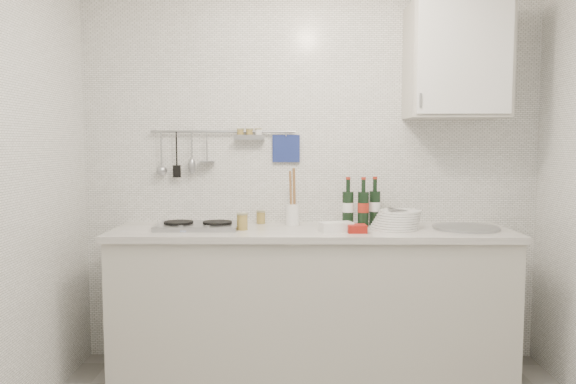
# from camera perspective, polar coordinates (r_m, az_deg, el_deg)

# --- Properties ---
(back_wall) EXTENTS (3.00, 0.02, 2.50)m
(back_wall) POSITION_cam_1_polar(r_m,az_deg,el_deg) (3.73, 2.27, 1.98)
(back_wall) COLOR silver
(back_wall) RESTS_ON floor
(counter) EXTENTS (2.44, 0.64, 0.96)m
(counter) POSITION_cam_1_polar(r_m,az_deg,el_deg) (3.57, 2.47, -11.47)
(counter) COLOR #B2AEA4
(counter) RESTS_ON floor
(wall_rail) EXTENTS (0.98, 0.09, 0.34)m
(wall_rail) POSITION_cam_1_polar(r_m,az_deg,el_deg) (3.72, -6.95, 4.65)
(wall_rail) COLOR #93969B
(wall_rail) RESTS_ON back_wall
(wall_cabinet) EXTENTS (0.60, 0.38, 0.70)m
(wall_cabinet) POSITION_cam_1_polar(r_m,az_deg,el_deg) (3.72, 16.76, 12.58)
(wall_cabinet) COLOR #B2AEA4
(wall_cabinet) RESTS_ON back_wall
(plate_stack_hob) EXTENTS (0.27, 0.27, 0.02)m
(plate_stack_hob) POSITION_cam_1_polar(r_m,az_deg,el_deg) (3.49, -10.14, -3.52)
(plate_stack_hob) COLOR #4B60AB
(plate_stack_hob) RESTS_ON counter
(plate_stack_sink) EXTENTS (0.32, 0.31, 0.12)m
(plate_stack_sink) POSITION_cam_1_polar(r_m,az_deg,el_deg) (3.52, 10.99, -2.79)
(plate_stack_sink) COLOR white
(plate_stack_sink) RESTS_ON counter
(wine_bottles) EXTENTS (0.25, 0.13, 0.31)m
(wine_bottles) POSITION_cam_1_polar(r_m,az_deg,el_deg) (3.59, 7.53, -0.98)
(wine_bottles) COLOR black
(wine_bottles) RESTS_ON counter
(butter_dish) EXTENTS (0.21, 0.15, 0.06)m
(butter_dish) POSITION_cam_1_polar(r_m,az_deg,el_deg) (3.35, 4.91, -3.55)
(butter_dish) COLOR white
(butter_dish) RESTS_ON counter
(strawberry_punnet) EXTENTS (0.11, 0.11, 0.05)m
(strawberry_punnet) POSITION_cam_1_polar(r_m,az_deg,el_deg) (3.34, 7.01, -3.71)
(strawberry_punnet) COLOR #A61212
(strawberry_punnet) RESTS_ON counter
(utensil_crock) EXTENTS (0.09, 0.09, 0.37)m
(utensil_crock) POSITION_cam_1_polar(r_m,az_deg,el_deg) (3.60, 0.45, -2.01)
(utensil_crock) COLOR white
(utensil_crock) RESTS_ON counter
(jar_a) EXTENTS (0.06, 0.06, 0.08)m
(jar_a) POSITION_cam_1_polar(r_m,az_deg,el_deg) (3.68, -2.78, -2.55)
(jar_a) COLOR olive
(jar_a) RESTS_ON counter
(jar_b) EXTENTS (0.07, 0.07, 0.08)m
(jar_b) POSITION_cam_1_polar(r_m,az_deg,el_deg) (3.64, 10.00, -2.76)
(jar_b) COLOR olive
(jar_b) RESTS_ON counter
(jar_c) EXTENTS (0.06, 0.06, 0.09)m
(jar_c) POSITION_cam_1_polar(r_m,az_deg,el_deg) (3.68, 10.09, -2.60)
(jar_c) COLOR olive
(jar_c) RESTS_ON counter
(jar_d) EXTENTS (0.07, 0.07, 0.10)m
(jar_d) POSITION_cam_1_polar(r_m,az_deg,el_deg) (3.42, -4.67, -2.99)
(jar_d) COLOR olive
(jar_d) RESTS_ON counter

